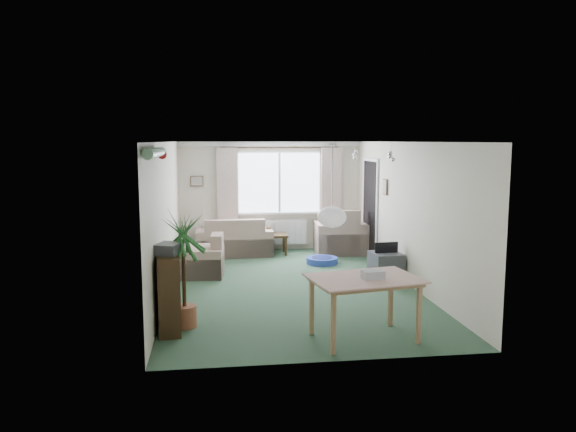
{
  "coord_description": "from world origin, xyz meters",
  "views": [
    {
      "loc": [
        -1.26,
        -9.06,
        2.42
      ],
      "look_at": [
        0.0,
        0.3,
        1.15
      ],
      "focal_mm": 35.0,
      "sensor_mm": 36.0,
      "label": 1
    }
  ],
  "objects": [
    {
      "name": "pet_bed",
      "position": [
        0.86,
        1.66,
        0.06
      ],
      "size": [
        0.8,
        0.8,
        0.12
      ],
      "primitive_type": "cylinder",
      "rotation": [
        0.0,
        0.0,
        -0.36
      ],
      "color": "#213D9A",
      "rests_on": "ground"
    },
    {
      "name": "pendant_lamp",
      "position": [
        0.2,
        -2.3,
        1.48
      ],
      "size": [
        0.36,
        0.36,
        0.36
      ],
      "primitive_type": "sphere",
      "color": "white"
    },
    {
      "name": "wall_picture_back",
      "position": [
        -1.6,
        3.23,
        1.55
      ],
      "size": [
        0.28,
        0.03,
        0.22
      ],
      "primitive_type": "cube",
      "color": "brown"
    },
    {
      "name": "coffee_table",
      "position": [
        -0.17,
        2.75,
        0.22
      ],
      "size": [
        0.98,
        0.56,
        0.43
      ],
      "primitive_type": "cube",
      "rotation": [
        0.0,
        0.0,
        -0.03
      ],
      "color": "black",
      "rests_on": "ground"
    },
    {
      "name": "photo_frame",
      "position": [
        -0.1,
        2.69,
        0.51
      ],
      "size": [
        0.12,
        0.05,
        0.16
      ],
      "primitive_type": "cube",
      "rotation": [
        0.0,
        0.0,
        -0.27
      ],
      "color": "brown",
      "rests_on": "coffee_table"
    },
    {
      "name": "sofa",
      "position": [
        -0.83,
        2.75,
        0.4
      ],
      "size": [
        1.63,
        0.89,
        0.8
      ],
      "primitive_type": "cube",
      "rotation": [
        0.0,
        0.0,
        3.17
      ],
      "color": "beige",
      "rests_on": "ground"
    },
    {
      "name": "curtain_rod",
      "position": [
        0.2,
        3.15,
        2.27
      ],
      "size": [
        2.6,
        0.03,
        0.03
      ],
      "primitive_type": "cube",
      "color": "black"
    },
    {
      "name": "bauble_cluster_a",
      "position": [
        1.3,
        0.9,
        2.22
      ],
      "size": [
        0.2,
        0.2,
        0.2
      ],
      "primitive_type": "sphere",
      "color": "silver"
    },
    {
      "name": "dining_table",
      "position": [
        0.55,
        -2.6,
        0.38
      ],
      "size": [
        1.33,
        1.01,
        0.75
      ],
      "primitive_type": "cube",
      "rotation": [
        0.0,
        0.0,
        0.18
      ],
      "color": "tan",
      "rests_on": "ground"
    },
    {
      "name": "curtain_right",
      "position": [
        1.35,
        3.13,
        1.27
      ],
      "size": [
        0.45,
        0.08,
        2.0
      ],
      "primitive_type": "cube",
      "color": "beige"
    },
    {
      "name": "wall_picture_right",
      "position": [
        1.98,
        1.2,
        1.55
      ],
      "size": [
        0.03,
        0.24,
        0.3
      ],
      "primitive_type": "cube",
      "color": "brown"
    },
    {
      "name": "radiator",
      "position": [
        0.2,
        3.19,
        0.4
      ],
      "size": [
        1.2,
        0.1,
        0.55
      ],
      "primitive_type": "cube",
      "color": "white"
    },
    {
      "name": "gift_box",
      "position": [
        0.63,
        -2.67,
        0.81
      ],
      "size": [
        0.27,
        0.21,
        0.12
      ],
      "primitive_type": "cube",
      "rotation": [
        0.0,
        0.0,
        0.15
      ],
      "color": "silver",
      "rests_on": "dining_table"
    },
    {
      "name": "hifi_box",
      "position": [
        -1.82,
        -1.95,
        1.07
      ],
      "size": [
        0.38,
        0.42,
        0.14
      ],
      "primitive_type": "cube",
      "rotation": [
        0.0,
        0.0,
        -0.35
      ],
      "color": "#393A3E",
      "rests_on": "bookshelf"
    },
    {
      "name": "bookshelf",
      "position": [
        -1.84,
        -1.92,
        0.5
      ],
      "size": [
        0.34,
        0.83,
        1.0
      ],
      "primitive_type": "cube",
      "rotation": [
        0.0,
        0.0,
        0.09
      ],
      "color": "black",
      "rests_on": "ground"
    },
    {
      "name": "bauble_cluster_b",
      "position": [
        1.6,
        -0.3,
        2.22
      ],
      "size": [
        0.2,
        0.2,
        0.2
      ],
      "primitive_type": "sphere",
      "color": "silver"
    },
    {
      "name": "armchair_corner",
      "position": [
        1.48,
        2.73,
        0.49
      ],
      "size": [
        1.15,
        1.09,
        0.97
      ],
      "primitive_type": "cube",
      "rotation": [
        0.0,
        0.0,
        3.08
      ],
      "color": "beige",
      "rests_on": "ground"
    },
    {
      "name": "tinsel_garland",
      "position": [
        -1.92,
        -2.3,
        2.28
      ],
      "size": [
        1.6,
        1.6,
        0.12
      ],
      "primitive_type": "cylinder",
      "color": "#196626"
    },
    {
      "name": "houseplant",
      "position": [
        -1.65,
        -1.85,
        0.76
      ],
      "size": [
        0.85,
        0.85,
        1.53
      ],
      "primitive_type": "cylinder",
      "rotation": [
        0.0,
        0.0,
        -0.37
      ],
      "color": "#26591E",
      "rests_on": "ground"
    },
    {
      "name": "window",
      "position": [
        0.2,
        3.23,
        1.5
      ],
      "size": [
        1.8,
        0.03,
        1.3
      ],
      "primitive_type": "cube",
      "color": "white"
    },
    {
      "name": "armchair_left",
      "position": [
        -1.5,
        0.98,
        0.38
      ],
      "size": [
        0.87,
        0.91,
        0.76
      ],
      "primitive_type": "cube",
      "rotation": [
        0.0,
        0.0,
        -1.65
      ],
      "color": "beige",
      "rests_on": "ground"
    },
    {
      "name": "ground",
      "position": [
        0.0,
        0.0,
        0.0
      ],
      "size": [
        6.5,
        6.5,
        0.0
      ],
      "primitive_type": "plane",
      "color": "#2D4B34"
    },
    {
      "name": "doorway",
      "position": [
        1.99,
        2.2,
        1.0
      ],
      "size": [
        0.03,
        0.95,
        2.0
      ],
      "primitive_type": "cube",
      "color": "black"
    },
    {
      "name": "tv_cube",
      "position": [
        1.7,
        0.17,
        0.25
      ],
      "size": [
        0.54,
        0.58,
        0.49
      ],
      "primitive_type": "cube",
      "rotation": [
        0.0,
        0.0,
        0.08
      ],
      "color": "#3B3B40",
      "rests_on": "ground"
    },
    {
      "name": "curtain_left",
      "position": [
        -0.95,
        3.13,
        1.27
      ],
      "size": [
        0.45,
        0.08,
        2.0
      ],
      "primitive_type": "cube",
      "color": "beige"
    }
  ]
}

